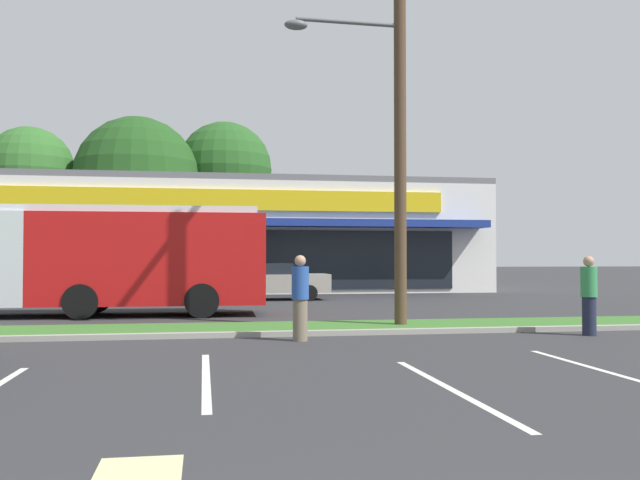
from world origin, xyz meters
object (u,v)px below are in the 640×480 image
Objects in this scene: utility_pole at (395,103)px; car_1 at (270,281)px; city_bus at (57,257)px; pedestrian_by_pole at (589,295)px; pedestrian_near_bench at (300,298)px.

utility_pole is 2.20× the size of car_1.
city_bus reaches higher than pedestrian_by_pole.
city_bus reaches higher than car_1.
pedestrian_by_pole is (5.82, -14.10, 0.11)m from car_1.
utility_pole reaches higher than pedestrian_by_pole.
pedestrian_near_bench is 1.01× the size of pedestrian_by_pole.
car_1 is 2.65× the size of pedestrian_by_pole.
pedestrian_by_pole is (12.84, -7.28, -0.87)m from city_bus.
pedestrian_by_pole is at bearing -27.51° from utility_pole.
utility_pole is at bearing -44.23° from pedestrian_by_pole.
pedestrian_near_bench reaches higher than pedestrian_by_pole.
pedestrian_near_bench is (6.31, -7.20, -0.86)m from city_bus.
city_bus is at bearing -112.91° from pedestrian_near_bench.
pedestrian_near_bench is (-0.71, -14.03, 0.12)m from car_1.
utility_pole reaches higher than city_bus.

